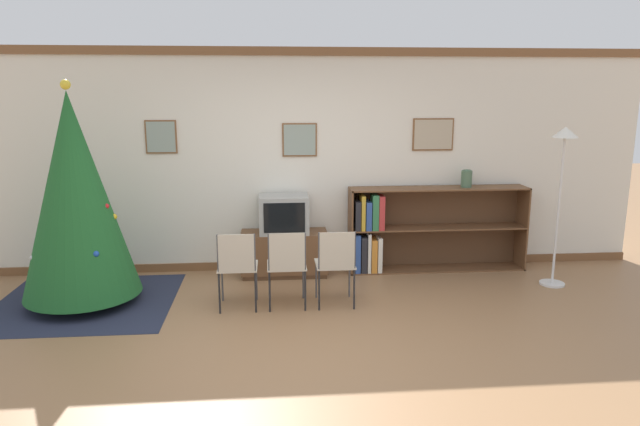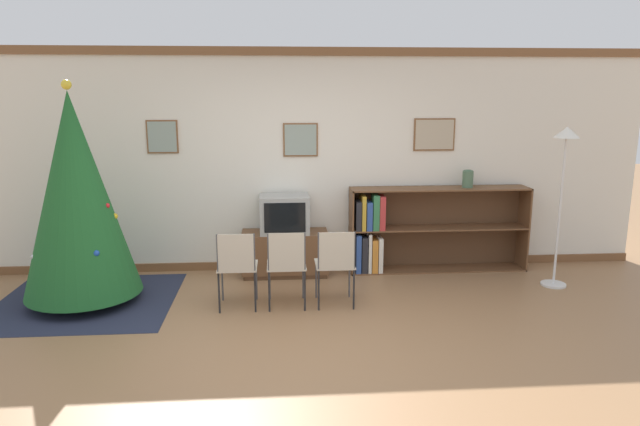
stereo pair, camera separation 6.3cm
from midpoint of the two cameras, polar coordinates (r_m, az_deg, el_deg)
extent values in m
plane|color=#936B47|center=(5.11, -1.04, -13.32)|extent=(24.00, 24.00, 0.00)
cube|color=silver|center=(7.01, -2.20, 5.19)|extent=(8.69, 0.08, 2.70)
cube|color=brown|center=(6.92, -2.27, 15.88)|extent=(8.69, 0.03, 0.10)
cube|color=brown|center=(7.23, -2.10, -5.14)|extent=(8.69, 0.03, 0.10)
cube|color=brown|center=(7.05, -15.24, 7.37)|extent=(0.37, 0.02, 0.39)
cube|color=gray|center=(7.04, -15.26, 7.36)|extent=(0.33, 0.01, 0.36)
cube|color=brown|center=(6.94, -1.70, 7.33)|extent=(0.42, 0.02, 0.40)
cube|color=gray|center=(6.93, -1.69, 7.32)|extent=(0.38, 0.01, 0.37)
cube|color=brown|center=(7.20, 11.61, 7.69)|extent=(0.51, 0.02, 0.40)
cube|color=tan|center=(7.19, 11.63, 7.69)|extent=(0.47, 0.01, 0.36)
cube|color=#23283D|center=(6.60, -22.09, -8.20)|extent=(1.84, 1.74, 0.01)
cylinder|color=maroon|center=(6.58, -22.13, -7.76)|extent=(0.36, 0.36, 0.10)
cone|color=#1E5B28|center=(6.31, -22.92, 1.68)|extent=(1.18, 1.18, 2.10)
sphere|color=yellow|center=(6.22, -23.77, 11.67)|extent=(0.10, 0.10, 0.10)
sphere|color=gold|center=(6.29, -19.57, -0.31)|extent=(0.06, 0.06, 0.06)
sphere|color=#1E4CB2|center=(6.88, -20.85, -3.11)|extent=(0.06, 0.06, 0.06)
sphere|color=silver|center=(6.40, -26.50, -3.95)|extent=(0.05, 0.05, 0.05)
sphere|color=gold|center=(6.41, -24.43, 4.70)|extent=(0.05, 0.05, 0.05)
sphere|color=red|center=(6.18, -20.24, 0.70)|extent=(0.05, 0.05, 0.05)
sphere|color=#1E4CB2|center=(6.02, -21.18, -3.77)|extent=(0.06, 0.06, 0.06)
cube|color=#4C311E|center=(7.01, -3.23, -5.94)|extent=(0.99, 0.43, 0.05)
cube|color=brown|center=(6.93, -3.25, -3.85)|extent=(1.04, 0.45, 0.48)
cube|color=#9E9E99|center=(6.82, -3.30, -0.08)|extent=(0.58, 0.43, 0.45)
cube|color=black|center=(6.60, -3.26, -0.48)|extent=(0.48, 0.01, 0.35)
cube|color=#BCB29E|center=(5.93, -7.93, -5.30)|extent=(0.40, 0.40, 0.02)
cube|color=#BCB29E|center=(5.69, -8.10, -3.98)|extent=(0.35, 0.01, 0.38)
cylinder|color=#4C4C51|center=(6.18, -9.45, -6.76)|extent=(0.02, 0.02, 0.42)
cylinder|color=#4C4C51|center=(6.16, -6.09, -6.73)|extent=(0.02, 0.02, 0.42)
cylinder|color=#4C4C51|center=(5.84, -9.75, -7.90)|extent=(0.02, 0.02, 0.42)
cylinder|color=#4C4C51|center=(5.82, -6.19, -7.87)|extent=(0.02, 0.02, 0.42)
cylinder|color=#4C4C51|center=(5.78, -9.82, -6.06)|extent=(0.02, 0.02, 0.82)
cylinder|color=#4C4C51|center=(5.76, -6.23, -6.03)|extent=(0.02, 0.02, 0.82)
cube|color=#BCB29E|center=(5.92, -3.07, -5.23)|extent=(0.40, 0.40, 0.02)
cube|color=#BCB29E|center=(5.68, -3.04, -3.91)|extent=(0.35, 0.01, 0.38)
cylinder|color=#4C4C51|center=(6.16, -4.77, -6.71)|extent=(0.02, 0.02, 0.42)
cylinder|color=#4C4C51|center=(6.16, -1.40, -6.65)|extent=(0.02, 0.02, 0.42)
cylinder|color=#4C4C51|center=(5.82, -4.79, -7.86)|extent=(0.02, 0.02, 0.42)
cylinder|color=#4C4C51|center=(5.82, -1.21, -7.79)|extent=(0.02, 0.02, 0.42)
cylinder|color=#4C4C51|center=(5.75, -4.82, -6.01)|extent=(0.02, 0.02, 0.82)
cylinder|color=#4C4C51|center=(5.76, -1.22, -5.94)|extent=(0.02, 0.02, 0.82)
cube|color=#BCB29E|center=(5.95, 1.78, -5.13)|extent=(0.40, 0.40, 0.02)
cube|color=#BCB29E|center=(5.71, 2.00, -3.80)|extent=(0.35, 0.01, 0.38)
cylinder|color=#4C4C51|center=(6.17, -0.09, -6.62)|extent=(0.02, 0.02, 0.42)
cylinder|color=#4C4C51|center=(6.21, 3.25, -6.53)|extent=(0.02, 0.02, 0.42)
cylinder|color=#4C4C51|center=(5.83, 0.18, -7.76)|extent=(0.02, 0.02, 0.42)
cylinder|color=#4C4C51|center=(5.87, 3.72, -7.65)|extent=(0.02, 0.02, 0.42)
cylinder|color=#4C4C51|center=(5.77, 0.18, -5.91)|extent=(0.02, 0.02, 0.82)
cylinder|color=#4C4C51|center=(5.81, 3.74, -5.82)|extent=(0.02, 0.02, 0.82)
cube|color=brown|center=(6.98, 3.39, -1.78)|extent=(0.02, 0.36, 1.04)
cube|color=brown|center=(7.59, 19.90, -1.38)|extent=(0.02, 0.36, 1.04)
cube|color=brown|center=(7.11, 12.17, 2.42)|extent=(2.19, 0.36, 0.02)
cube|color=brown|center=(7.35, 11.81, -5.46)|extent=(2.19, 0.36, 0.02)
cube|color=brown|center=(7.20, 12.00, -1.43)|extent=(2.15, 0.36, 0.02)
cube|color=brown|center=(7.37, 11.61, -1.27)|extent=(2.19, 0.01, 1.04)
cube|color=#2D4C93|center=(7.02, 4.03, -3.97)|extent=(0.06, 0.26, 0.47)
cube|color=#232328|center=(7.02, 4.67, -4.11)|extent=(0.07, 0.22, 0.44)
cube|color=silver|center=(7.02, 5.19, -3.93)|extent=(0.04, 0.21, 0.49)
cube|color=orange|center=(7.07, 5.64, -4.16)|extent=(0.07, 0.27, 0.41)
cube|color=silver|center=(7.04, 6.25, -4.14)|extent=(0.05, 0.20, 0.43)
cube|color=#232328|center=(6.90, 4.05, -0.21)|extent=(0.06, 0.26, 0.35)
cube|color=gold|center=(6.93, 4.54, 0.13)|extent=(0.05, 0.30, 0.42)
cube|color=#2D4C93|center=(6.94, 5.10, -0.19)|extent=(0.07, 0.29, 0.34)
cube|color=#337547|center=(6.90, 5.81, 0.09)|extent=(0.07, 0.21, 0.43)
cube|color=#B73333|center=(6.92, 6.42, 0.05)|extent=(0.07, 0.22, 0.41)
cylinder|color=#47664C|center=(7.19, 14.80, 3.28)|extent=(0.13, 0.13, 0.20)
torus|color=#47664C|center=(7.18, 14.85, 4.08)|extent=(0.12, 0.12, 0.02)
cylinder|color=silver|center=(7.16, 22.53, -6.60)|extent=(0.28, 0.28, 0.03)
cylinder|color=silver|center=(6.94, 23.09, 0.05)|extent=(0.03, 0.03, 1.67)
cone|color=white|center=(6.83, 23.71, 7.41)|extent=(0.28, 0.28, 0.12)
camera|label=1|loc=(0.03, -89.70, 0.06)|focal=32.00mm
camera|label=2|loc=(0.03, 90.30, -0.06)|focal=32.00mm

